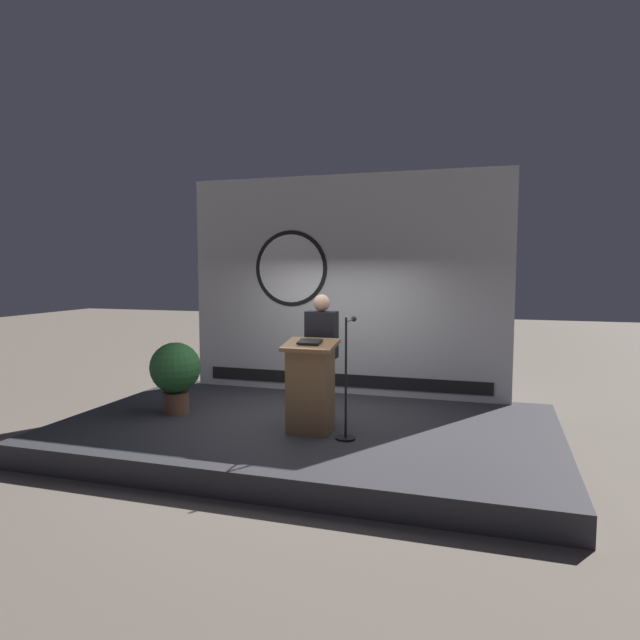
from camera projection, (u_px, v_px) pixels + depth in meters
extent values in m
plane|color=#6B6056|center=(308.00, 444.00, 7.56)|extent=(40.00, 40.00, 0.00)
cube|color=#333338|center=(308.00, 433.00, 7.54)|extent=(6.40, 4.00, 0.30)
cube|color=silver|center=(344.00, 285.00, 9.12)|extent=(5.23, 0.10, 3.52)
cylinder|color=black|center=(291.00, 268.00, 9.31)|extent=(1.25, 0.02, 1.25)
cylinder|color=white|center=(291.00, 268.00, 9.31)|extent=(1.11, 0.02, 1.11)
cube|color=black|center=(343.00, 380.00, 9.21)|extent=(4.71, 0.02, 0.20)
cube|color=olive|center=(310.00, 390.00, 7.01)|extent=(0.52, 0.40, 1.07)
cube|color=olive|center=(310.00, 345.00, 6.96)|extent=(0.64, 0.50, 0.13)
cube|color=black|center=(310.00, 342.00, 6.94)|extent=(0.28, 0.20, 0.06)
cylinder|color=black|center=(322.00, 390.00, 7.48)|extent=(0.26, 0.26, 0.86)
cube|color=black|center=(322.00, 335.00, 7.41)|extent=(0.40, 0.24, 0.61)
sphere|color=tan|center=(322.00, 303.00, 7.37)|extent=(0.22, 0.22, 0.22)
cylinder|color=black|center=(346.00, 438.00, 6.77)|extent=(0.24, 0.24, 0.02)
cylinder|color=black|center=(346.00, 379.00, 6.71)|extent=(0.03, 0.03, 1.46)
cylinder|color=black|center=(350.00, 320.00, 6.82)|extent=(0.02, 0.37, 0.02)
sphere|color=#262626|center=(354.00, 319.00, 7.00)|extent=(0.07, 0.07, 0.07)
cylinder|color=brown|center=(176.00, 403.00, 7.98)|extent=(0.36, 0.36, 0.30)
sphere|color=#2D6B33|center=(175.00, 368.00, 7.93)|extent=(0.71, 0.71, 0.71)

